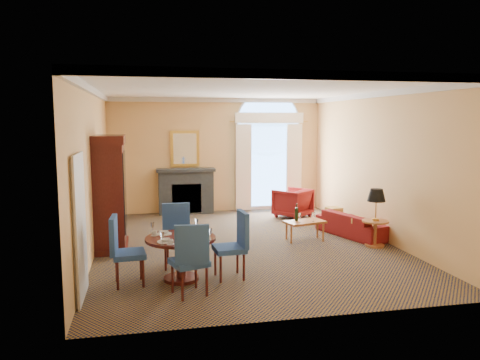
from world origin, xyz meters
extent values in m
plane|color=#121838|center=(0.00, 0.00, 0.00)|extent=(7.50, 7.50, 0.00)
cube|color=#E5B36D|center=(0.00, 3.75, 1.60)|extent=(6.00, 0.04, 3.20)
cube|color=#E5B36D|center=(-3.00, 0.00, 1.60)|extent=(0.04, 7.50, 3.20)
cube|color=#E5B36D|center=(3.00, 0.00, 1.60)|extent=(0.04, 7.50, 3.20)
cube|color=white|center=(0.00, 0.00, 3.20)|extent=(6.00, 7.50, 0.04)
cube|color=silver|center=(0.00, 0.00, 3.14)|extent=(6.00, 7.50, 0.12)
cube|color=silver|center=(-2.96, -2.40, 1.03)|extent=(0.08, 0.90, 2.06)
cube|color=#31363A|center=(-0.90, 3.55, 0.60)|extent=(1.50, 0.40, 1.20)
cube|color=#31363A|center=(-0.90, 3.52, 1.24)|extent=(1.60, 0.46, 0.08)
cube|color=gold|center=(-0.90, 3.72, 1.80)|extent=(0.80, 0.04, 1.00)
cube|color=white|center=(-0.90, 3.70, 1.80)|extent=(0.64, 0.02, 0.84)
cube|color=silver|center=(1.50, 3.73, 1.25)|extent=(1.90, 0.04, 2.50)
cube|color=#94C2F8|center=(1.50, 3.72, 1.25)|extent=(1.70, 0.02, 2.30)
cylinder|color=silver|center=(1.50, 3.73, 2.50)|extent=(1.90, 0.04, 1.90)
cube|color=white|center=(0.75, 3.61, 1.25)|extent=(0.45, 0.06, 2.45)
cube|color=white|center=(2.25, 3.61, 1.25)|extent=(0.45, 0.06, 2.45)
cube|color=white|center=(1.50, 3.61, 2.65)|extent=(2.00, 0.08, 0.30)
cube|color=#3A100D|center=(-2.72, 0.25, 1.06)|extent=(0.58, 1.06, 2.12)
cube|color=#3A100D|center=(-2.72, 0.25, 2.21)|extent=(0.66, 1.17, 0.17)
cube|color=#3A100D|center=(-2.72, 0.25, 0.05)|extent=(0.66, 1.17, 0.11)
cylinder|color=#3A100D|center=(-1.48, -1.93, 0.69)|extent=(1.14, 1.14, 0.05)
cylinder|color=#3A100D|center=(-1.48, -1.93, 0.33)|extent=(0.15, 0.15, 0.67)
cylinder|color=#3A100D|center=(-1.48, -1.93, 0.03)|extent=(0.57, 0.57, 0.06)
cylinder|color=silver|center=(-1.23, -1.67, 0.72)|extent=(0.26, 0.26, 0.01)
imported|color=silver|center=(-1.23, -1.67, 0.75)|extent=(0.15, 0.15, 0.04)
imported|color=silver|center=(-1.30, -1.52, 0.76)|extent=(0.09, 0.09, 0.07)
cylinder|color=silver|center=(-1.74, -1.67, 0.72)|extent=(0.26, 0.26, 0.01)
imported|color=silver|center=(-1.74, -1.67, 0.75)|extent=(0.15, 0.15, 0.04)
imported|color=silver|center=(-1.89, -1.74, 0.76)|extent=(0.09, 0.09, 0.07)
cylinder|color=silver|center=(-1.74, -2.18, 0.72)|extent=(0.26, 0.26, 0.01)
imported|color=silver|center=(-1.74, -2.18, 0.75)|extent=(0.15, 0.15, 0.04)
imported|color=silver|center=(-1.67, -2.34, 0.76)|extent=(0.09, 0.09, 0.07)
cylinder|color=silver|center=(-1.23, -2.18, 0.72)|extent=(0.26, 0.26, 0.01)
imported|color=silver|center=(-1.23, -2.18, 0.75)|extent=(0.15, 0.15, 0.04)
imported|color=silver|center=(-1.07, -2.12, 0.76)|extent=(0.09, 0.09, 0.07)
cube|color=navy|center=(-1.49, -1.23, 0.49)|extent=(0.56, 0.56, 0.09)
cube|color=navy|center=(-1.49, -1.00, 0.81)|extent=(0.49, 0.08, 0.59)
cylinder|color=#3A100D|center=(-1.27, -1.07, 0.23)|extent=(0.04, 0.04, 0.45)
cylinder|color=#3A100D|center=(-1.65, -1.01, 0.23)|extent=(0.04, 0.04, 0.45)
cylinder|color=#3A100D|center=(-1.32, -1.45, 0.23)|extent=(0.04, 0.04, 0.45)
cylinder|color=#3A100D|center=(-1.71, -1.39, 0.23)|extent=(0.04, 0.04, 0.45)
cube|color=navy|center=(-1.41, -2.59, 0.49)|extent=(0.62, 0.62, 0.09)
cube|color=navy|center=(-1.39, -2.81, 0.81)|extent=(0.50, 0.13, 0.59)
cylinder|color=#3A100D|center=(-1.54, -2.83, 0.23)|extent=(0.04, 0.04, 0.45)
cylinder|color=#3A100D|center=(-1.17, -2.72, 0.23)|extent=(0.04, 0.04, 0.45)
cylinder|color=#3A100D|center=(-1.66, -2.47, 0.23)|extent=(0.04, 0.04, 0.45)
cylinder|color=#3A100D|center=(-1.29, -2.35, 0.23)|extent=(0.04, 0.04, 0.45)
cube|color=navy|center=(-0.70, -1.99, 0.49)|extent=(0.53, 0.53, 0.09)
cube|color=navy|center=(-0.47, -2.00, 0.81)|extent=(0.11, 0.50, 0.59)
cylinder|color=#3A100D|center=(-0.49, -2.16, 0.23)|extent=(0.04, 0.04, 0.45)
cylinder|color=#3A100D|center=(-0.52, -1.78, 0.23)|extent=(0.04, 0.04, 0.45)
cylinder|color=#3A100D|center=(-0.87, -2.19, 0.23)|extent=(0.04, 0.04, 0.45)
cylinder|color=#3A100D|center=(-0.90, -1.81, 0.23)|extent=(0.04, 0.04, 0.45)
cube|color=navy|center=(-2.30, -1.98, 0.49)|extent=(0.54, 0.54, 0.09)
cube|color=navy|center=(-2.52, -1.99, 0.81)|extent=(0.10, 0.50, 0.59)
cylinder|color=#3A100D|center=(-2.51, -1.80, 0.23)|extent=(0.04, 0.04, 0.45)
cylinder|color=#3A100D|center=(-2.47, -2.19, 0.23)|extent=(0.04, 0.04, 0.45)
cylinder|color=#3A100D|center=(-2.12, -1.77, 0.23)|extent=(0.04, 0.04, 0.45)
cylinder|color=#3A100D|center=(-2.09, -2.15, 0.23)|extent=(0.04, 0.04, 0.45)
imported|color=maroon|center=(2.55, 0.25, 0.26)|extent=(1.23, 1.92, 0.52)
imported|color=maroon|center=(1.85, 2.46, 0.39)|extent=(1.18, 1.18, 0.78)
cube|color=#AD6333|center=(1.34, 0.07, 0.40)|extent=(0.94, 0.66, 0.05)
cylinder|color=#AD6333|center=(0.99, -0.09, 0.19)|extent=(0.04, 0.04, 0.38)
cylinder|color=#AD6333|center=(1.70, -0.09, 0.19)|extent=(0.04, 0.04, 0.38)
cylinder|color=#AD6333|center=(0.99, 0.24, 0.19)|extent=(0.04, 0.04, 0.38)
cylinder|color=#AD6333|center=(1.70, 0.24, 0.19)|extent=(0.04, 0.04, 0.38)
cylinder|color=#AD6333|center=(2.60, -0.67, 0.52)|extent=(0.54, 0.54, 0.04)
cylinder|color=#AD6333|center=(2.60, -0.67, 0.25)|extent=(0.07, 0.07, 0.51)
cylinder|color=#AD6333|center=(2.60, -0.67, 0.02)|extent=(0.40, 0.40, 0.04)
camera|label=1|loc=(-2.04, -9.32, 2.59)|focal=35.00mm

